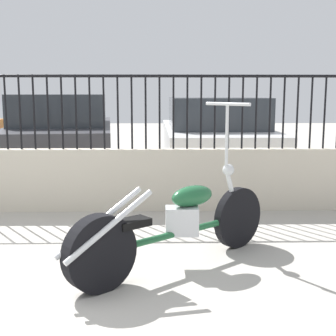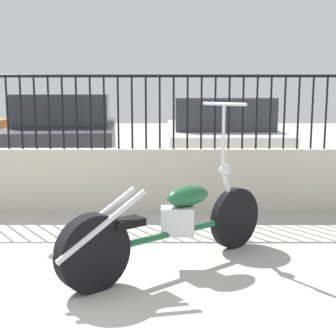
% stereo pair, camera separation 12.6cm
% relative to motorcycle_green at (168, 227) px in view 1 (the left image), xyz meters
% --- Properties ---
extents(low_wall, '(9.07, 0.18, 0.78)m').
position_rel_motorcycle_green_xyz_m(low_wall, '(-1.77, 2.03, 0.02)').
color(low_wall, beige).
rests_on(low_wall, ground_plane).
extents(fence_railing, '(9.07, 0.04, 0.91)m').
position_rel_motorcycle_green_xyz_m(fence_railing, '(-1.77, 2.03, 1.00)').
color(fence_railing, black).
rests_on(fence_railing, low_wall).
extents(motorcycle_green, '(1.77, 1.49, 1.39)m').
position_rel_motorcycle_green_xyz_m(motorcycle_green, '(0.00, 0.00, 0.00)').
color(motorcycle_green, black).
rests_on(motorcycle_green, ground_plane).
extents(car_dark_grey, '(2.15, 4.58, 1.45)m').
position_rel_motorcycle_green_xyz_m(car_dark_grey, '(-1.81, 4.76, 0.35)').
color(car_dark_grey, black).
rests_on(car_dark_grey, ground_plane).
extents(car_white, '(1.82, 4.33, 1.39)m').
position_rel_motorcycle_green_xyz_m(car_white, '(0.96, 4.77, 0.32)').
color(car_white, black).
rests_on(car_white, ground_plane).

